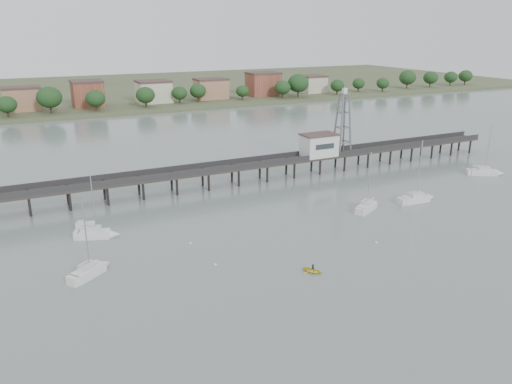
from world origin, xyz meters
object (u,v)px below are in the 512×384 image
sailboat_e (488,172)px  sailboat_d (420,198)px  sailboat_c (369,206)px  yellow_dinghy (313,272)px  lattice_tower (343,124)px  white_tender (85,225)px  sailboat_a (93,270)px  pier (220,169)px  sailboat_b (100,234)px

sailboat_e → sailboat_d: 28.64m
sailboat_c → yellow_dinghy: bearing=-172.0°
lattice_tower → white_tender: lattice_tower is taller
lattice_tower → sailboat_a: size_ratio=1.37×
pier → sailboat_e: 62.77m
pier → white_tender: (-30.07, -11.44, -3.40)m
lattice_tower → pier: bearing=-180.0°
sailboat_b → sailboat_c: bearing=9.7°
sailboat_c → lattice_tower: bearing=37.3°
pier → yellow_dinghy: bearing=-94.6°
sailboat_a → yellow_dinghy: sailboat_a is taller
pier → sailboat_a: bearing=-136.2°
yellow_dinghy → sailboat_d: bearing=-7.7°
sailboat_e → yellow_dinghy: 67.34m
lattice_tower → white_tender: (-61.57, -11.44, -10.71)m
sailboat_b → sailboat_d: sailboat_d is taller
sailboat_d → sailboat_c: sailboat_d is taller
lattice_tower → sailboat_d: 28.62m
sailboat_e → yellow_dinghy: size_ratio=4.57×
pier → lattice_tower: bearing=0.0°
sailboat_b → yellow_dinghy: 35.82m
sailboat_e → sailboat_c: 40.18m
lattice_tower → white_tender: 63.53m
sailboat_e → sailboat_c: sailboat_e is taller
lattice_tower → sailboat_c: (-11.58, -25.81, -10.45)m
sailboat_a → white_tender: bearing=48.9°
sailboat_e → white_tender: sailboat_e is taller
sailboat_c → pier: bearing=99.1°
pier → sailboat_b: sailboat_b is taller
yellow_dinghy → sailboat_e: bearing=-12.1°
pier → yellow_dinghy: (-3.43, -43.14, -3.79)m
pier → sailboat_c: bearing=-52.3°
yellow_dinghy → white_tender: bearing=97.3°
lattice_tower → sailboat_b: lattice_tower is taller
sailboat_b → sailboat_e: 88.05m
sailboat_a → sailboat_e: 91.66m
white_tender → pier: bearing=32.8°
sailboat_d → sailboat_a: bearing=-175.2°
sailboat_b → sailboat_d: size_ratio=0.85×
sailboat_d → yellow_dinghy: sailboat_d is taller
sailboat_d → sailboat_e: bearing=16.2°
lattice_tower → white_tender: bearing=-169.5°
lattice_tower → sailboat_b: (-59.94, -17.50, -10.45)m
lattice_tower → yellow_dinghy: (-34.93, -43.14, -11.10)m
pier → sailboat_d: 41.65m
sailboat_a → white_tender: size_ratio=3.24×
pier → sailboat_a: sailboat_a is taller
pier → sailboat_b: (-28.44, -17.50, -3.14)m
pier → white_tender: pier is taller
lattice_tower → sailboat_e: 35.74m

